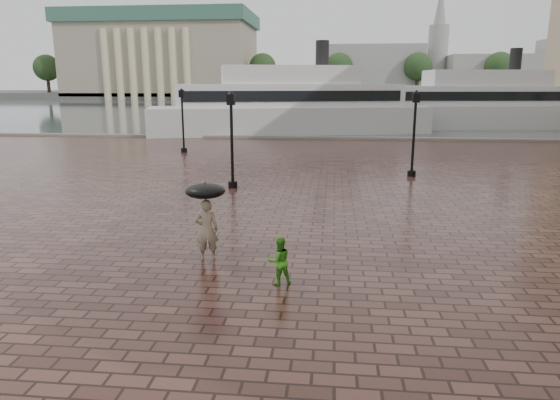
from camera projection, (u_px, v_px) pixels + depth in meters
The scene contains 13 objects.
ground at pixel (376, 266), 13.67m from camera, with size 300.00×300.00×0.00m, color #361E18.
harbour_water at pixel (340, 107), 102.73m from camera, with size 240.00×240.00×0.00m, color #424B50.
quay_edge at pixel (347, 139), 44.65m from camera, with size 80.00×0.60×0.30m, color slate.
far_shore at pixel (338, 95), 168.33m from camera, with size 300.00×60.00×2.00m, color #4C4C47.
museum at pixel (163, 54), 156.13m from camera, with size 57.00×32.50×26.00m.
distant_skyline at pixel (498, 68), 151.78m from camera, with size 102.50×22.00×33.00m.
far_trees at pixel (339, 67), 145.11m from camera, with size 188.00×8.00×13.50m.
street_lamps at pixel (268, 129), 28.50m from camera, with size 15.44×12.44×4.40m.
adult_pedestrian at pixel (207, 230), 13.94m from camera, with size 0.65×0.42×1.77m, color gray.
child_pedestrian at pixel (279, 261), 12.32m from camera, with size 0.59×0.46×1.21m, color #38971C.
ferry_near at pixel (289, 106), 49.46m from camera, with size 28.02×13.10×8.94m.
ferry_far at pixel (483, 105), 55.00m from camera, with size 26.67×9.36×8.56m.
umbrella at pixel (205, 191), 13.69m from camera, with size 1.10×1.10×1.16m.
Camera 1 is at (-1.27, -13.10, 4.89)m, focal length 32.00 mm.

